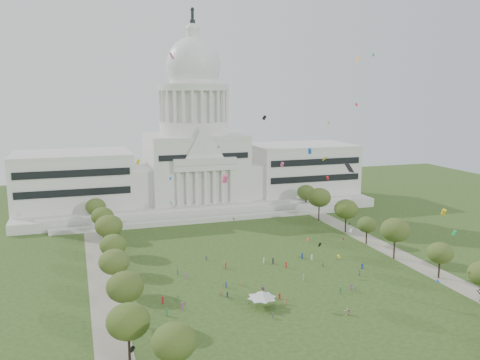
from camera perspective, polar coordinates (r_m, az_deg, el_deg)
The scene contains 32 objects.
ground at distance 140.96m, azimuth 5.83°, elevation -12.72°, with size 400.00×400.00×0.00m, color #2D441A.
capitol at distance 240.40m, azimuth -5.09°, elevation 2.29°, with size 160.00×64.50×91.30m.
path_left at distance 158.29m, azimuth -15.26°, elevation -10.44°, with size 8.00×160.00×0.04m, color gray.
path_right at distance 187.94m, azimuth 15.65°, elevation -7.18°, with size 8.00×160.00×0.04m, color gray.
row_tree_l_0 at distance 107.31m, azimuth -12.44°, elevation -15.26°, with size 8.85×8.85×12.59m.
row_tree_l_1 at distance 124.55m, azimuth -12.78°, elevation -11.62°, with size 8.86×8.86×12.59m.
row_tree_r_1 at distance 160.51m, azimuth 21.56°, elevation -7.63°, with size 7.58×7.58×10.78m.
row_tree_l_2 at distance 143.65m, azimuth -13.95°, elevation -8.91°, with size 8.42×8.42×11.97m.
row_tree_r_2 at distance 173.28m, azimuth 17.04°, elevation -5.39°, with size 9.55×9.55×13.58m.
row_tree_l_3 at distance 159.59m, azimuth -14.06°, elevation -7.11°, with size 8.12×8.12×11.55m.
row_tree_r_3 at distance 187.72m, azimuth 14.07°, elevation -4.89°, with size 7.01×7.01×9.98m.
row_tree_l_4 at distance 177.06m, azimuth -14.52°, elevation -5.03°, with size 9.29×9.29×13.21m.
row_tree_r_4 at distance 200.28m, azimuth 11.83°, elevation -3.22°, with size 9.19×9.19×13.06m.
row_tree_l_5 at distance 195.25m, azimuth -15.20°, elevation -3.96°, with size 8.33×8.33×11.85m.
row_tree_r_5 at distance 216.81m, azimuth 8.90°, elevation -1.95°, with size 9.82×9.82×13.96m.
row_tree_l_6 at distance 212.87m, azimuth -15.90°, elevation -2.89°, with size 8.19×8.19×11.64m.
row_tree_r_6 at distance 233.91m, azimuth 7.44°, elevation -1.39°, with size 8.42×8.42×11.97m.
near_tree_0 at distance 99.14m, azimuth -7.42°, elevation -17.57°, with size 8.47×8.47×12.04m.
event_tent at distance 132.24m, azimuth 2.47°, elevation -12.68°, with size 8.42×8.42×4.34m.
person_0 at distance 163.65m, azimuth 13.56°, elevation -9.37°, with size 0.83×0.54×1.71m, color navy.
person_2 at distance 157.74m, azimuth 13.31°, elevation -10.14°, with size 0.74×0.45×1.51m, color #994C8C.
person_3 at distance 143.73m, azimuth 11.21°, elevation -11.99°, with size 1.25×0.65×1.94m, color #33723F.
person_4 at distance 151.32m, azimuth 7.13°, elevation -10.74°, with size 1.11×0.61×1.90m, color silver.
person_5 at distance 142.01m, azimuth 2.59°, elevation -12.14°, with size 1.57×0.62×1.69m, color #994C8C.
person_6 at distance 131.27m, azimuth 12.15°, elevation -14.30°, with size 0.78×0.51×1.60m, color olive.
person_7 at distance 126.96m, azimuth 3.71°, elevation -14.95°, with size 0.59×0.43×1.62m, color #4C4C51.
person_8 at distance 138.35m, azimuth -1.46°, elevation -12.76°, with size 0.79×0.49×1.63m, color navy.
person_9 at distance 145.07m, azimuth 12.84°, elevation -11.90°, with size 1.09×0.56×1.69m, color #4C4C51.
person_10 at distance 162.17m, azimuth 9.30°, elevation -9.40°, with size 0.97×0.53×1.66m, color olive.
person_11 at distance 131.32m, azimuth 11.99°, elevation -14.25°, with size 1.63×0.64×1.75m, color silver.
distant_crowd at distance 148.35m, azimuth -0.92°, elevation -11.11°, with size 59.62×40.57×1.95m.
kite_swarm at distance 138.08m, azimuth 5.01°, elevation -0.35°, with size 84.19×102.30×62.04m.
Camera 1 is at (-53.46, -118.60, 54.28)m, focal length 38.00 mm.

